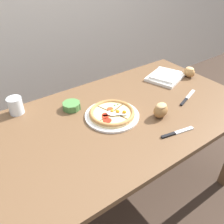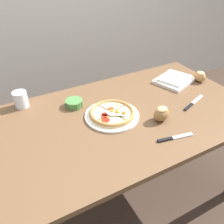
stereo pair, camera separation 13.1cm
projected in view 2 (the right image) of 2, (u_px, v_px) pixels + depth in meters
ground_plane at (122, 194)px, 1.76m from camera, size 12.00×12.00×0.00m
dining_table at (124, 126)px, 1.40m from camera, size 1.51×0.86×0.73m
pizza at (112, 114)px, 1.31m from camera, size 0.30×0.30×0.05m
ramekin_bowl at (74, 103)px, 1.40m from camera, size 0.11×0.11×0.04m
napkin_folded at (174, 80)px, 1.65m from camera, size 0.30×0.28×0.04m
bread_piece_near at (200, 76)px, 1.64m from camera, size 0.08×0.09×0.07m
bread_piece_mid at (161, 113)px, 1.27m from camera, size 0.10×0.08×0.08m
knife_main at (193, 103)px, 1.43m from camera, size 0.21×0.09×0.01m
knife_spare at (175, 138)px, 1.17m from camera, size 0.19×0.05×0.01m
water_glass at (21, 100)px, 1.38m from camera, size 0.08×0.08×0.10m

